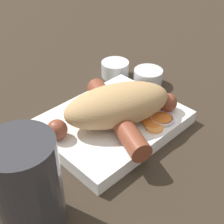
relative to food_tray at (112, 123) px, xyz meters
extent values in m
plane|color=#33281E|center=(0.00, 0.00, -0.01)|extent=(3.00, 3.00, 0.00)
cube|color=white|center=(0.00, 0.00, 0.00)|extent=(0.21, 0.16, 0.02)
ellipsoid|color=tan|center=(0.00, 0.01, 0.04)|extent=(0.18, 0.13, 0.06)
cylinder|color=brown|center=(0.01, 0.01, 0.03)|extent=(0.09, 0.17, 0.03)
sphere|color=brown|center=(0.09, -0.02, 0.03)|extent=(0.03, 0.03, 0.03)
sphere|color=brown|center=(-0.07, 0.05, 0.03)|extent=(0.03, 0.03, 0.03)
cylinder|color=orange|center=(-0.03, 0.05, 0.01)|extent=(0.04, 0.04, 0.00)
cylinder|color=orange|center=(-0.05, 0.06, 0.01)|extent=(0.04, 0.04, 0.00)
cylinder|color=#F99E4C|center=(-0.04, 0.03, 0.01)|extent=(0.04, 0.04, 0.00)
cylinder|color=#F99E4C|center=(-0.03, 0.06, 0.01)|extent=(0.03, 0.03, 0.00)
cylinder|color=#F99E4C|center=(-0.04, 0.04, 0.01)|extent=(0.03, 0.03, 0.00)
torus|color=silver|center=(-0.05, 0.06, 0.01)|extent=(0.04, 0.04, 0.00)
torus|color=silver|center=(-0.06, 0.03, 0.01)|extent=(0.04, 0.04, 0.00)
cylinder|color=silver|center=(-0.14, -0.05, 0.00)|extent=(0.05, 0.05, 0.03)
cylinder|color=maroon|center=(-0.14, -0.05, 0.00)|extent=(0.04, 0.04, 0.01)
cylinder|color=silver|center=(-0.12, -0.11, 0.00)|extent=(0.05, 0.05, 0.03)
cylinder|color=gold|center=(-0.12, -0.11, 0.00)|extent=(0.04, 0.04, 0.01)
cylinder|color=#333338|center=(0.18, 0.06, 0.05)|extent=(0.07, 0.07, 0.12)
camera|label=1|loc=(0.26, 0.27, 0.30)|focal=50.00mm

